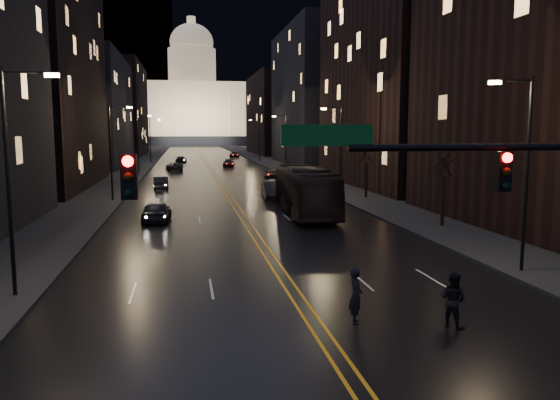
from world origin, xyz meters
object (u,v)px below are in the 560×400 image
receding_car_a (273,190)px  pedestrian_a (356,296)px  oncoming_car_a (157,211)px  pedestrian_b (453,300)px  bus (305,190)px  oncoming_car_b (161,183)px

receding_car_a → pedestrian_a: pedestrian_a is taller
oncoming_car_a → pedestrian_b: size_ratio=2.41×
bus → pedestrian_b: bus is taller
oncoming_car_a → pedestrian_a: pedestrian_a is taller
pedestrian_b → oncoming_car_a: bearing=-9.1°
bus → oncoming_car_a: (-11.45, -1.81, -1.11)m
oncoming_car_b → pedestrian_b: (11.52, -45.56, 0.20)m
bus → receding_car_a: (-1.04, 9.76, -1.03)m
receding_car_a → pedestrian_a: 34.37m
oncoming_car_b → pedestrian_a: 45.47m
pedestrian_a → oncoming_car_b: bearing=22.0°
receding_car_a → pedestrian_b: 35.13m
receding_car_a → pedestrian_b: (0.50, -35.13, 0.09)m
bus → pedestrian_b: (-0.54, -25.37, -0.93)m
oncoming_car_b → receding_car_a: size_ratio=0.87×
oncoming_car_a → oncoming_car_b: 22.00m
oncoming_car_a → pedestrian_a: 24.00m
oncoming_car_b → pedestrian_b: size_ratio=2.38×
oncoming_car_b → pedestrian_a: size_ratio=2.30×
bus → oncoming_car_a: size_ratio=2.96×
bus → pedestrian_a: bearing=-95.7°
bus → oncoming_car_b: size_ratio=2.99×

